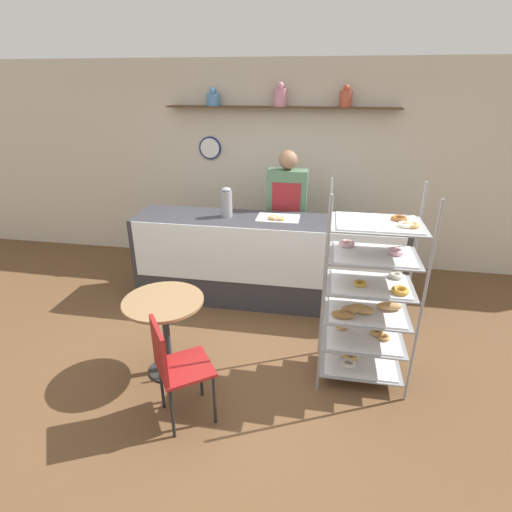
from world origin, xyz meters
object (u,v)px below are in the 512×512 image
(pastry_rack, at_px, (368,299))
(coffee_carafe, at_px, (227,202))
(person_worker, at_px, (286,214))
(donut_tray_counter, at_px, (277,218))
(cafe_table, at_px, (165,318))
(cafe_chair, at_px, (173,362))

(pastry_rack, relative_size, coffee_carafe, 5.10)
(person_worker, height_order, donut_tray_counter, person_worker)
(pastry_rack, relative_size, cafe_table, 2.33)
(pastry_rack, relative_size, donut_tray_counter, 3.63)
(person_worker, xyz_separation_m, coffee_carafe, (-0.63, -0.48, 0.25))
(person_worker, relative_size, coffee_carafe, 5.04)
(person_worker, relative_size, cafe_table, 2.30)
(pastry_rack, distance_m, coffee_carafe, 1.97)
(cafe_table, relative_size, coffee_carafe, 2.19)
(donut_tray_counter, bearing_deg, pastry_rack, -53.25)
(pastry_rack, bearing_deg, person_worker, 116.65)
(person_worker, height_order, coffee_carafe, person_worker)
(person_worker, distance_m, donut_tray_counter, 0.50)
(pastry_rack, relative_size, person_worker, 1.01)
(pastry_rack, xyz_separation_m, cafe_table, (-1.70, -0.24, -0.23))
(person_worker, relative_size, cafe_chair, 1.93)
(coffee_carafe, distance_m, donut_tray_counter, 0.60)
(cafe_chair, bearing_deg, person_worker, -48.29)
(cafe_chair, distance_m, donut_tray_counter, 2.11)
(pastry_rack, distance_m, cafe_table, 1.73)
(cafe_chair, xyz_separation_m, coffee_carafe, (-0.07, 2.00, 0.64))
(pastry_rack, bearing_deg, donut_tray_counter, 126.75)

